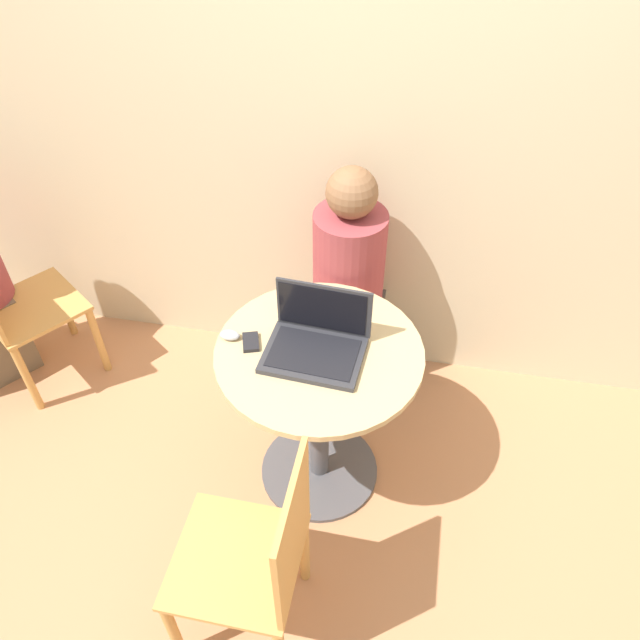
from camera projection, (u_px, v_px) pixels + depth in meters
ground_plane at (319, 470)px, 2.71m from camera, size 12.00×12.00×0.00m
back_wall at (357, 107)px, 2.36m from camera, size 7.00×0.05×2.60m
round_table at (319, 394)px, 2.35m from camera, size 0.74×0.74×0.75m
laptop at (316, 341)px, 2.16m from camera, size 0.36×0.28×0.22m
cell_phone at (251, 342)px, 2.21m from camera, size 0.08×0.10×0.02m
computer_mouse at (230, 334)px, 2.23m from camera, size 0.07×0.05×0.03m
chair_empty at (257, 560)px, 1.95m from camera, size 0.40×0.40×0.89m
person_seated at (350, 296)px, 2.79m from camera, size 0.31×0.48×1.16m
chair_background at (16, 310)px, 2.81m from camera, size 0.56×0.56×0.85m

